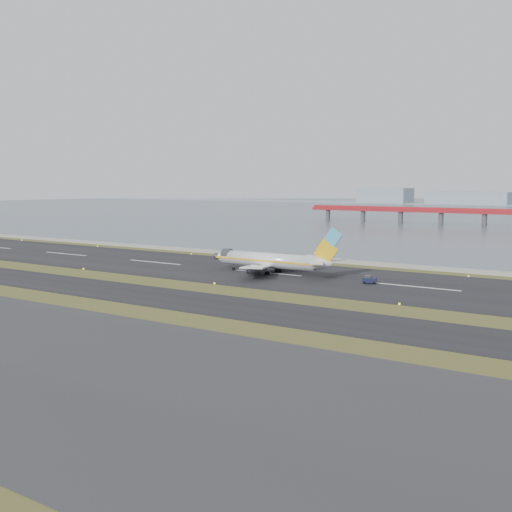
{
  "coord_description": "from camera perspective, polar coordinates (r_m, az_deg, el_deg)",
  "views": [
    {
      "loc": [
        90.75,
        -107.63,
        23.16
      ],
      "look_at": [
        1.7,
        22.0,
        5.36
      ],
      "focal_mm": 45.0,
      "sensor_mm": 36.0,
      "label": 1
    }
  ],
  "objects": [
    {
      "name": "ground",
      "position": [
        142.67,
        -5.58,
        -2.92
      ],
      "size": [
        1000.0,
        1000.0,
        0.0
      ],
      "primitive_type": "plane",
      "color": "#384619",
      "rests_on": "ground"
    },
    {
      "name": "taxiway_strip",
      "position": [
        133.85,
        -8.89,
        -3.56
      ],
      "size": [
        1000.0,
        18.0,
        0.1
      ],
      "primitive_type": "cube",
      "color": "black",
      "rests_on": "ground"
    },
    {
      "name": "runway_strip",
      "position": [
        166.47,
        1.08,
        -1.52
      ],
      "size": [
        1000.0,
        45.0,
        0.1
      ],
      "primitive_type": "cube",
      "color": "black",
      "rests_on": "ground"
    },
    {
      "name": "airliner",
      "position": [
        164.68,
        1.48,
        -0.42
      ],
      "size": [
        38.52,
        32.89,
        12.8
      ],
      "color": "white",
      "rests_on": "ground"
    },
    {
      "name": "seawall",
      "position": [
        191.96,
        6.01,
        -0.36
      ],
      "size": [
        1000.0,
        2.5,
        1.0
      ],
      "primitive_type": "cube",
      "color": "#989892",
      "rests_on": "ground"
    },
    {
      "name": "pushback_tug",
      "position": [
        150.81,
        10.04,
        -2.1
      ],
      "size": [
        3.51,
        2.61,
        2.01
      ],
      "rotation": [
        0.0,
        0.0,
        0.3
      ],
      "color": "#131735",
      "rests_on": "ground"
    }
  ]
}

